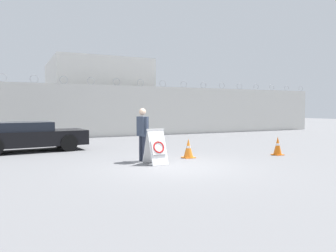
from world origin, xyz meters
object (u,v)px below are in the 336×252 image
at_px(security_guard, 143,132).
at_px(parked_car_front_coupe, 28,136).
at_px(barricade_sign, 156,147).
at_px(traffic_cone_mid, 278,146).
at_px(traffic_cone_near, 188,148).

bearing_deg(security_guard, parked_car_front_coupe, 28.92).
xyz_separation_m(barricade_sign, security_guard, (-0.18, 0.69, 0.43)).
bearing_deg(traffic_cone_mid, parked_car_front_coupe, 148.15).
bearing_deg(security_guard, traffic_cone_mid, -107.52).
bearing_deg(security_guard, barricade_sign, -173.05).
xyz_separation_m(barricade_sign, parked_car_front_coupe, (-3.51, 5.10, 0.07)).
xyz_separation_m(traffic_cone_mid, parked_car_front_coupe, (-8.50, 5.28, 0.28)).
relative_size(traffic_cone_near, parked_car_front_coupe, 0.15).
distance_m(barricade_sign, traffic_cone_near, 1.73).
height_order(barricade_sign, traffic_cone_near, barricade_sign).
bearing_deg(parked_car_front_coupe, security_guard, -58.73).
bearing_deg(traffic_cone_mid, traffic_cone_near, 165.87).
bearing_deg(traffic_cone_near, parked_car_front_coupe, 139.00).
relative_size(security_guard, traffic_cone_near, 2.59).
bearing_deg(parked_car_front_coupe, traffic_cone_near, -46.71).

